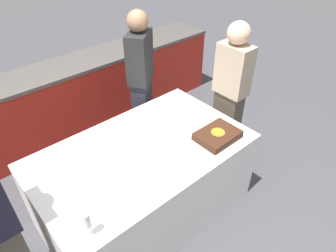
{
  "coord_description": "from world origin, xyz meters",
  "views": [
    {
      "loc": [
        -1.08,
        -1.57,
        2.44
      ],
      "look_at": [
        0.29,
        0.0,
        0.87
      ],
      "focal_mm": 32.0,
      "sensor_mm": 36.0,
      "label": 1
    }
  ],
  "objects_px": {
    "cake": "(218,136)",
    "wine_glass": "(87,221)",
    "person_cutting_cake": "(141,84)",
    "plate_stack": "(99,173)",
    "person_seated_right": "(230,95)"
  },
  "relations": [
    {
      "from": "cake",
      "to": "wine_glass",
      "type": "height_order",
      "value": "wine_glass"
    },
    {
      "from": "wine_glass",
      "to": "person_cutting_cake",
      "type": "distance_m",
      "value": 1.78
    },
    {
      "from": "plate_stack",
      "to": "wine_glass",
      "type": "xyz_separation_m",
      "value": [
        -0.31,
        -0.41,
        0.12
      ]
    },
    {
      "from": "plate_stack",
      "to": "wine_glass",
      "type": "relative_size",
      "value": 1.09
    },
    {
      "from": "person_cutting_cake",
      "to": "person_seated_right",
      "type": "relative_size",
      "value": 1.02
    },
    {
      "from": "plate_stack",
      "to": "person_cutting_cake",
      "type": "height_order",
      "value": "person_cutting_cake"
    },
    {
      "from": "wine_glass",
      "to": "person_cutting_cake",
      "type": "bearing_deg",
      "value": 42.37
    },
    {
      "from": "cake",
      "to": "person_cutting_cake",
      "type": "bearing_deg",
      "value": 90.0
    },
    {
      "from": "plate_stack",
      "to": "person_seated_right",
      "type": "bearing_deg",
      "value": 0.53
    },
    {
      "from": "wine_glass",
      "to": "person_seated_right",
      "type": "distance_m",
      "value": 1.92
    },
    {
      "from": "cake",
      "to": "person_cutting_cake",
      "type": "height_order",
      "value": "person_cutting_cake"
    },
    {
      "from": "person_cutting_cake",
      "to": "plate_stack",
      "type": "bearing_deg",
      "value": 0.89
    },
    {
      "from": "person_cutting_cake",
      "to": "cake",
      "type": "bearing_deg",
      "value": 52.96
    },
    {
      "from": "wine_glass",
      "to": "person_seated_right",
      "type": "bearing_deg",
      "value": 12.89
    },
    {
      "from": "plate_stack",
      "to": "person_cutting_cake",
      "type": "xyz_separation_m",
      "value": [
        1.01,
        0.78,
        0.07
      ]
    }
  ]
}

